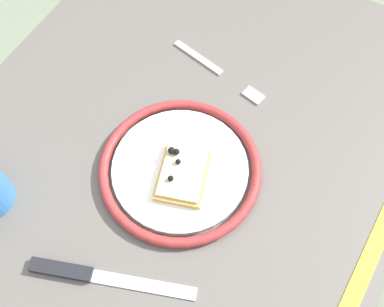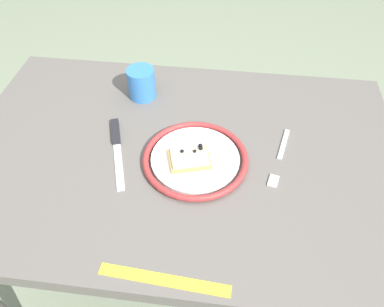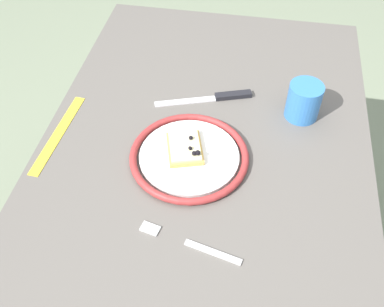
{
  "view_description": "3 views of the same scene",
  "coord_description": "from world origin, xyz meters",
  "px_view_note": "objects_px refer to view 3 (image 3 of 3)",
  "views": [
    {
      "loc": [
        0.22,
        0.19,
        1.39
      ],
      "look_at": [
        -0.07,
        0.04,
        0.78
      ],
      "focal_mm": 41.43,
      "sensor_mm": 36.0,
      "label": 1
    },
    {
      "loc": [
        -0.11,
        0.63,
        1.42
      ],
      "look_at": [
        -0.03,
        0.01,
        0.76
      ],
      "focal_mm": 34.55,
      "sensor_mm": 36.0,
      "label": 2
    },
    {
      "loc": [
        -0.67,
        -0.09,
        1.47
      ],
      "look_at": [
        -0.05,
        0.02,
        0.78
      ],
      "focal_mm": 41.42,
      "sensor_mm": 36.0,
      "label": 3
    }
  ],
  "objects_px": {
    "plate": "(189,156)",
    "cup": "(304,101)",
    "dining_table": "(204,171)",
    "knife": "(220,97)",
    "pizza_slice_near": "(185,148)",
    "measuring_tape": "(58,134)",
    "fork": "(189,243)"
  },
  "relations": [
    {
      "from": "pizza_slice_near",
      "to": "cup",
      "type": "distance_m",
      "value": 0.3
    },
    {
      "from": "plate",
      "to": "pizza_slice_near",
      "type": "distance_m",
      "value": 0.02
    },
    {
      "from": "fork",
      "to": "cup",
      "type": "bearing_deg",
      "value": -27.19
    },
    {
      "from": "dining_table",
      "to": "measuring_tape",
      "type": "bearing_deg",
      "value": 93.62
    },
    {
      "from": "fork",
      "to": "measuring_tape",
      "type": "bearing_deg",
      "value": 56.44
    },
    {
      "from": "dining_table",
      "to": "fork",
      "type": "relative_size",
      "value": 5.56
    },
    {
      "from": "dining_table",
      "to": "cup",
      "type": "height_order",
      "value": "cup"
    },
    {
      "from": "knife",
      "to": "fork",
      "type": "xyz_separation_m",
      "value": [
        -0.41,
        0.0,
        -0.0
      ]
    },
    {
      "from": "pizza_slice_near",
      "to": "fork",
      "type": "height_order",
      "value": "pizza_slice_near"
    },
    {
      "from": "cup",
      "to": "knife",
      "type": "bearing_deg",
      "value": 82.37
    },
    {
      "from": "pizza_slice_near",
      "to": "knife",
      "type": "relative_size",
      "value": 0.49
    },
    {
      "from": "plate",
      "to": "cup",
      "type": "distance_m",
      "value": 0.3
    },
    {
      "from": "dining_table",
      "to": "fork",
      "type": "height_order",
      "value": "fork"
    },
    {
      "from": "dining_table",
      "to": "cup",
      "type": "bearing_deg",
      "value": -56.46
    },
    {
      "from": "plate",
      "to": "knife",
      "type": "height_order",
      "value": "plate"
    },
    {
      "from": "knife",
      "to": "measuring_tape",
      "type": "relative_size",
      "value": 0.92
    },
    {
      "from": "pizza_slice_near",
      "to": "cup",
      "type": "bearing_deg",
      "value": -55.4
    },
    {
      "from": "measuring_tape",
      "to": "fork",
      "type": "bearing_deg",
      "value": -120.2
    },
    {
      "from": "knife",
      "to": "fork",
      "type": "height_order",
      "value": "knife"
    },
    {
      "from": "dining_table",
      "to": "measuring_tape",
      "type": "height_order",
      "value": "measuring_tape"
    },
    {
      "from": "plate",
      "to": "cup",
      "type": "xyz_separation_m",
      "value": [
        0.18,
        -0.24,
        0.04
      ]
    },
    {
      "from": "pizza_slice_near",
      "to": "knife",
      "type": "distance_m",
      "value": 0.2
    },
    {
      "from": "plate",
      "to": "knife",
      "type": "distance_m",
      "value": 0.21
    },
    {
      "from": "pizza_slice_near",
      "to": "cup",
      "type": "xyz_separation_m",
      "value": [
        0.17,
        -0.25,
        0.02
      ]
    },
    {
      "from": "plate",
      "to": "measuring_tape",
      "type": "bearing_deg",
      "value": 85.84
    },
    {
      "from": "dining_table",
      "to": "pizza_slice_near",
      "type": "xyz_separation_m",
      "value": [
        -0.03,
        0.04,
        0.11
      ]
    },
    {
      "from": "dining_table",
      "to": "fork",
      "type": "distance_m",
      "value": 0.27
    },
    {
      "from": "pizza_slice_near",
      "to": "cup",
      "type": "relative_size",
      "value": 1.3
    },
    {
      "from": "pizza_slice_near",
      "to": "fork",
      "type": "bearing_deg",
      "value": -167.68
    },
    {
      "from": "plate",
      "to": "measuring_tape",
      "type": "xyz_separation_m",
      "value": [
        0.02,
        0.31,
        -0.01
      ]
    },
    {
      "from": "pizza_slice_near",
      "to": "dining_table",
      "type": "bearing_deg",
      "value": -50.02
    },
    {
      "from": "knife",
      "to": "cup",
      "type": "xyz_separation_m",
      "value": [
        -0.03,
        -0.2,
        0.04
      ]
    }
  ]
}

